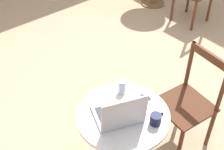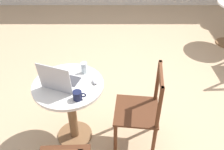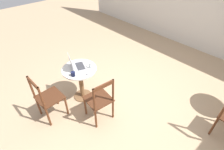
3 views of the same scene
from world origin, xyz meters
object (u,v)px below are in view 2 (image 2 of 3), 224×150
at_px(laptop, 61,80).
at_px(drinking_glass, 84,68).
at_px(chair_near_right, 141,111).
at_px(mouse, 95,81).
at_px(cafe_table_near, 70,100).
at_px(mug, 77,96).

height_order(laptop, drinking_glass, laptop).
distance_m(chair_near_right, mouse, 0.53).
xyz_separation_m(cafe_table_near, drinking_glass, (0.14, 0.17, 0.25)).
relative_size(mouse, drinking_glass, 0.87).
distance_m(laptop, drinking_glass, 0.27).
bearing_deg(laptop, mug, -47.92).
relative_size(chair_near_right, drinking_glass, 8.00).
distance_m(cafe_table_near, drinking_glass, 0.34).
height_order(cafe_table_near, mug, mug).
relative_size(chair_near_right, mouse, 9.17).
bearing_deg(cafe_table_near, chair_near_right, -6.18).
height_order(mouse, drinking_glass, drinking_glass).
relative_size(mug, drinking_glass, 0.99).
bearing_deg(drinking_glass, mouse, -51.45).
bearing_deg(mouse, drinking_glass, 128.55).
bearing_deg(mouse, mug, -120.80).
distance_m(cafe_table_near, mouse, 0.33).
height_order(mouse, mug, mug).
bearing_deg(chair_near_right, drinking_glass, 155.72).
bearing_deg(laptop, drinking_glass, 44.41).
bearing_deg(cafe_table_near, laptop, -164.56).
relative_size(laptop, mug, 3.46).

